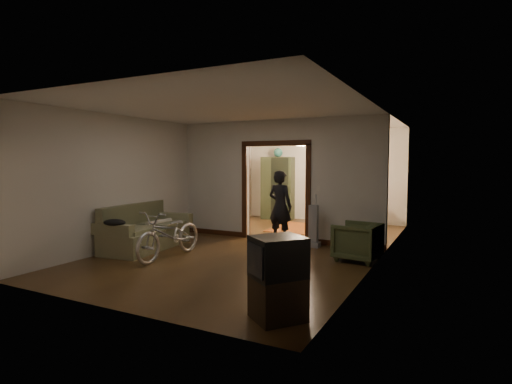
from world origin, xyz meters
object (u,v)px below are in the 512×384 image
Objects in this scene: bicycle at (170,234)px; armchair at (357,241)px; locker at (278,188)px; desk at (356,213)px; sofa at (146,227)px; person at (280,206)px.

armchair is (3.23, 1.43, -0.11)m from bicycle.
locker reaches higher than bicycle.
armchair is at bearing -57.70° from locker.
bicycle is 0.89× the size of locker.
desk is at bearing -14.71° from locker.
bicycle is at bearing -30.11° from sofa.
sofa is at bearing -69.68° from armchair.
locker is at bearing -55.37° from person.
sofa reaches higher than bicycle.
locker is (-3.53, 4.32, 0.64)m from armchair.
bicycle is at bearing -93.91° from locker.
bicycle is 2.72m from person.
bicycle is at bearing -58.90° from armchair.
desk is (2.59, -0.35, -0.62)m from locker.
person is 0.83× the size of locker.
locker is 2.68m from desk.
desk is at bearing 67.56° from bicycle.
bicycle is 2.25× the size of armchair.
person is 1.62× the size of desk.
bicycle is (1.00, -0.44, -0.00)m from sofa.
person is 3.70m from locker.
bicycle is at bearing 72.49° from person.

